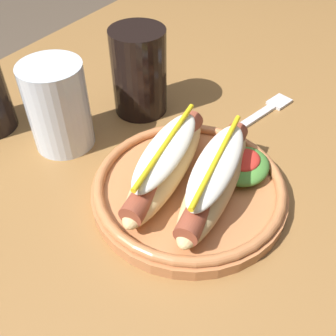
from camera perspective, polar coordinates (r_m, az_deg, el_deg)
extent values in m
cube|color=olive|center=(0.53, 0.38, 0.32)|extent=(1.42, 0.82, 0.04)
cylinder|color=olive|center=(1.31, 3.16, 9.43)|extent=(0.06, 0.06, 0.70)
cylinder|color=#B77042|center=(0.47, 3.11, -3.34)|extent=(0.23, 0.23, 0.02)
torus|color=#B77042|center=(0.46, 3.16, -2.32)|extent=(0.23, 0.23, 0.01)
ellipsoid|color=tan|center=(0.44, 6.88, -1.98)|extent=(0.20, 0.08, 0.04)
cylinder|color=brown|center=(0.43, 6.97, -1.26)|extent=(0.18, 0.05, 0.03)
ellipsoid|color=silver|center=(0.42, 7.17, 0.50)|extent=(0.15, 0.07, 0.02)
cylinder|color=yellow|center=(0.42, 7.29, 1.50)|extent=(0.16, 0.03, 0.01)
ellipsoid|color=tan|center=(0.45, -0.29, 0.18)|extent=(0.20, 0.08, 0.04)
cylinder|color=brown|center=(0.45, -0.29, 0.90)|extent=(0.18, 0.05, 0.03)
ellipsoid|color=silver|center=(0.44, -0.30, 2.66)|extent=(0.15, 0.07, 0.02)
cylinder|color=yellow|center=(0.43, -0.31, 3.66)|extent=(0.16, 0.03, 0.01)
ellipsoid|color=#4C8C38|center=(0.48, 11.14, 0.27)|extent=(0.07, 0.06, 0.02)
ellipsoid|color=red|center=(0.47, 11.30, 1.16)|extent=(0.04, 0.03, 0.01)
cube|color=silver|center=(0.60, 12.83, 7.33)|extent=(0.09, 0.03, 0.00)
cube|color=silver|center=(0.64, 16.10, 9.36)|extent=(0.04, 0.03, 0.00)
cylinder|color=silver|center=(0.53, -15.91, 8.72)|extent=(0.08, 0.08, 0.12)
cylinder|color=black|center=(0.58, -4.28, 13.94)|extent=(0.08, 0.08, 0.13)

